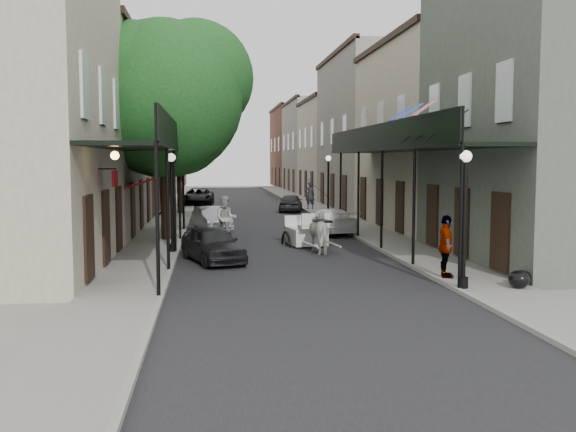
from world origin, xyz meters
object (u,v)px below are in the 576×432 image
object	(u,v)px
lamppost_left	(172,201)
car_left_mid	(212,219)
horse	(323,232)
car_right_far	(291,203)
lamppost_right_far	(328,187)
tree_far	(185,125)
tree_near	(174,93)
pedestrian_sidewalk_left	(166,213)
carriage	(303,220)
lamppost_right_near	(464,217)
car_left_near	(213,244)
pedestrian_sidewalk_right	(446,246)
car_right_near	(327,221)
car_left_far	(198,197)
pedestrian_walking	(226,218)

from	to	relation	value
lamppost_left	car_left_mid	size ratio (longest dim) A/B	1.00
horse	car_right_far	xyz separation A→B (m)	(1.24, 19.78, -0.18)
horse	lamppost_left	bearing A→B (deg)	-11.91
car_left_mid	lamppost_right_far	bearing A→B (deg)	17.11
tree_far	horse	bearing A→B (deg)	-72.40
tree_near	lamppost_right_far	size ratio (longest dim) A/B	2.60
tree_near	horse	distance (m)	9.27
lamppost_right_far	pedestrian_sidewalk_left	bearing A→B (deg)	-157.35
lamppost_left	carriage	world-z (taller)	lamppost_left
lamppost_right_near	lamppost_left	xyz separation A→B (m)	(-8.20, 8.00, 0.00)
lamppost_right_near	car_left_near	bearing A→B (deg)	138.15
car_left_mid	car_right_far	size ratio (longest dim) A/B	1.00
pedestrian_sidewalk_left	car_right_far	size ratio (longest dim) A/B	0.42
car_left_near	car_left_mid	size ratio (longest dim) A/B	1.01
carriage	car_left_mid	bearing A→B (deg)	114.47
pedestrian_sidewalk_right	car_right_far	xyz separation A→B (m)	(-1.34, 25.91, -0.41)
carriage	car_right_near	distance (m)	4.25
car_right_far	lamppost_right_near	bearing A→B (deg)	103.28
horse	pedestrian_sidewalk_left	world-z (taller)	pedestrian_sidewalk_left
tree_far	car_left_near	xyz separation A→B (m)	(1.65, -20.18, -5.20)
car_left_far	car_right_far	size ratio (longest dim) A/B	1.33
car_right_far	carriage	bearing A→B (deg)	95.27
lamppost_right_far	car_right_far	size ratio (longest dim) A/B	1.00
lamppost_right_far	car_right_near	distance (m)	6.21
tree_far	carriage	bearing A→B (deg)	-71.10
tree_near	pedestrian_sidewalk_right	bearing A→B (deg)	-51.63
tree_far	car_left_near	bearing A→B (deg)	-85.34
pedestrian_sidewalk_left	car_right_near	xyz separation A→B (m)	(7.83, -2.18, -0.28)
lamppost_right_near	car_left_mid	world-z (taller)	lamppost_right_near
carriage	pedestrian_walking	bearing A→B (deg)	143.17
lamppost_right_near	carriage	world-z (taller)	lamppost_right_near
pedestrian_sidewalk_left	pedestrian_sidewalk_right	bearing A→B (deg)	108.44
pedestrian_walking	car_left_mid	size ratio (longest dim) A/B	0.54
car_left_mid	car_right_near	bearing A→B (deg)	-32.87
pedestrian_walking	horse	bearing A→B (deg)	-47.99
horse	car_left_mid	distance (m)	9.31
car_right_near	pedestrian_sidewalk_left	bearing A→B (deg)	-28.90
car_left_far	car_right_far	xyz separation A→B (m)	(6.46, -7.01, -0.05)
tree_far	lamppost_right_far	size ratio (longest dim) A/B	2.32
tree_far	pedestrian_sidewalk_left	distance (m)	11.10
lamppost_right_near	tree_far	bearing A→B (deg)	107.68
horse	car_left_near	world-z (taller)	horse
car_left_mid	car_right_near	xyz separation A→B (m)	(5.56, -1.93, 0.01)
lamppost_right_far	pedestrian_walking	distance (m)	10.18
car_left_far	pedestrian_sidewalk_right	bearing A→B (deg)	-74.07
car_left_far	carriage	bearing A→B (deg)	-76.17
carriage	car_right_far	world-z (taller)	carriage
car_right_far	lamppost_left	bearing A→B (deg)	81.03
pedestrian_sidewalk_right	car_left_near	bearing A→B (deg)	68.47
tree_far	lamppost_right_near	xyz separation A→B (m)	(8.35, -26.18, -3.79)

